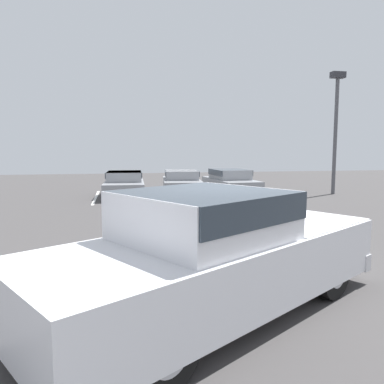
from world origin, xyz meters
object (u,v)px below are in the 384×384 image
(pickup_truck, at_px, (218,252))
(parked_sedan_b, at_px, (181,182))
(parked_sedan_c, at_px, (230,181))
(light_post, at_px, (336,120))
(parked_sedan_a, at_px, (124,183))
(wheel_stop_curb, at_px, (193,187))

(pickup_truck, bearing_deg, parked_sedan_b, 50.86)
(parked_sedan_c, relative_size, light_post, 0.75)
(parked_sedan_c, bearing_deg, parked_sedan_a, -91.52)
(parked_sedan_c, distance_m, light_post, 6.08)
(parked_sedan_b, height_order, light_post, light_post)
(parked_sedan_a, distance_m, wheel_stop_curb, 5.08)
(parked_sedan_b, distance_m, light_post, 8.34)
(parked_sedan_a, relative_size, light_post, 0.71)
(pickup_truck, distance_m, parked_sedan_c, 14.22)
(pickup_truck, distance_m, wheel_stop_curb, 16.78)
(parked_sedan_b, relative_size, parked_sedan_c, 0.98)
(parked_sedan_c, bearing_deg, pickup_truck, -20.83)
(parked_sedan_c, height_order, wheel_stop_curb, parked_sedan_c)
(parked_sedan_b, relative_size, light_post, 0.73)
(pickup_truck, height_order, light_post, light_post)
(parked_sedan_b, height_order, wheel_stop_curb, parked_sedan_b)
(parked_sedan_a, relative_size, parked_sedan_c, 0.95)
(parked_sedan_c, relative_size, wheel_stop_curb, 2.40)
(light_post, xyz_separation_m, wheel_stop_curb, (-6.48, 4.21, -3.67))
(pickup_truck, xyz_separation_m, parked_sedan_c, (4.31, 13.55, -0.20))
(parked_sedan_b, xyz_separation_m, parked_sedan_c, (2.59, 0.27, 0.02))
(pickup_truck, distance_m, light_post, 15.75)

